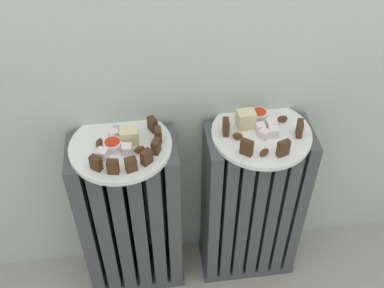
{
  "coord_description": "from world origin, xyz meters",
  "views": [
    {
      "loc": [
        -0.11,
        -0.57,
        1.35
      ],
      "look_at": [
        0.0,
        0.28,
        0.54
      ],
      "focal_mm": 44.33,
      "sensor_mm": 36.0,
      "label": 1
    }
  ],
  "objects_px": {
    "plate_right": "(261,134)",
    "plate_left": "(121,146)",
    "radiator_left": "(131,219)",
    "jam_bowl_left": "(113,145)",
    "fork": "(113,136)",
    "jam_bowl_right": "(259,115)",
    "radiator_right": "(251,206)"
  },
  "relations": [
    {
      "from": "plate_left",
      "to": "fork",
      "type": "xyz_separation_m",
      "value": [
        -0.02,
        0.03,
        0.01
      ]
    },
    {
      "from": "plate_right",
      "to": "plate_left",
      "type": "bearing_deg",
      "value": 180.0
    },
    {
      "from": "plate_right",
      "to": "jam_bowl_right",
      "type": "height_order",
      "value": "jam_bowl_right"
    },
    {
      "from": "radiator_left",
      "to": "fork",
      "type": "xyz_separation_m",
      "value": [
        -0.02,
        0.03,
        0.29
      ]
    },
    {
      "from": "jam_bowl_left",
      "to": "fork",
      "type": "xyz_separation_m",
      "value": [
        0.0,
        0.04,
        -0.01
      ]
    },
    {
      "from": "radiator_right",
      "to": "plate_left",
      "type": "height_order",
      "value": "plate_left"
    },
    {
      "from": "plate_right",
      "to": "jam_bowl_right",
      "type": "relative_size",
      "value": 5.78
    },
    {
      "from": "plate_right",
      "to": "jam_bowl_right",
      "type": "xyz_separation_m",
      "value": [
        0.0,
        0.05,
        0.02
      ]
    },
    {
      "from": "plate_left",
      "to": "plate_right",
      "type": "bearing_deg",
      "value": 0.0
    },
    {
      "from": "radiator_left",
      "to": "jam_bowl_left",
      "type": "relative_size",
      "value": 12.21
    },
    {
      "from": "plate_left",
      "to": "plate_right",
      "type": "xyz_separation_m",
      "value": [
        0.35,
        0.0,
        0.0
      ]
    },
    {
      "from": "radiator_left",
      "to": "fork",
      "type": "distance_m",
      "value": 0.3
    },
    {
      "from": "radiator_right",
      "to": "plate_right",
      "type": "relative_size",
      "value": 2.19
    },
    {
      "from": "radiator_right",
      "to": "fork",
      "type": "xyz_separation_m",
      "value": [
        -0.37,
        0.03,
        0.29
      ]
    },
    {
      "from": "plate_left",
      "to": "jam_bowl_left",
      "type": "height_order",
      "value": "jam_bowl_left"
    },
    {
      "from": "radiator_left",
      "to": "plate_right",
      "type": "distance_m",
      "value": 0.45
    },
    {
      "from": "fork",
      "to": "radiator_right",
      "type": "bearing_deg",
      "value": -4.71
    },
    {
      "from": "plate_left",
      "to": "jam_bowl_right",
      "type": "relative_size",
      "value": 5.78
    },
    {
      "from": "radiator_left",
      "to": "jam_bowl_left",
      "type": "height_order",
      "value": "jam_bowl_left"
    },
    {
      "from": "radiator_left",
      "to": "plate_right",
      "type": "bearing_deg",
      "value": 0.0
    },
    {
      "from": "radiator_left",
      "to": "plate_left",
      "type": "xyz_separation_m",
      "value": [
        -0.0,
        0.0,
        0.29
      ]
    },
    {
      "from": "radiator_left",
      "to": "jam_bowl_right",
      "type": "bearing_deg",
      "value": 7.8
    },
    {
      "from": "fork",
      "to": "plate_right",
      "type": "bearing_deg",
      "value": -4.71
    },
    {
      "from": "radiator_left",
      "to": "radiator_right",
      "type": "xyz_separation_m",
      "value": [
        0.35,
        0.0,
        0.0
      ]
    },
    {
      "from": "radiator_right",
      "to": "fork",
      "type": "distance_m",
      "value": 0.47
    },
    {
      "from": "radiator_left",
      "to": "radiator_right",
      "type": "bearing_deg",
      "value": 0.0
    },
    {
      "from": "plate_right",
      "to": "fork",
      "type": "bearing_deg",
      "value": 175.29
    },
    {
      "from": "radiator_right",
      "to": "jam_bowl_left",
      "type": "distance_m",
      "value": 0.48
    },
    {
      "from": "jam_bowl_right",
      "to": "fork",
      "type": "bearing_deg",
      "value": -177.2
    },
    {
      "from": "plate_right",
      "to": "jam_bowl_right",
      "type": "distance_m",
      "value": 0.05
    },
    {
      "from": "plate_right",
      "to": "fork",
      "type": "distance_m",
      "value": 0.37
    },
    {
      "from": "plate_left",
      "to": "plate_right",
      "type": "relative_size",
      "value": 1.0
    }
  ]
}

